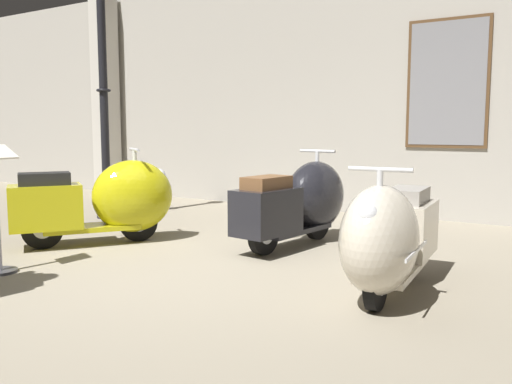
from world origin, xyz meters
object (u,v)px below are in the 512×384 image
at_px(scooter_2, 389,238).
at_px(lamppost, 104,100).
at_px(scooter_0, 107,201).
at_px(scooter_1, 302,202).

bearing_deg(scooter_2, lamppost, -111.86).
bearing_deg(lamppost, scooter_0, -42.19).
distance_m(scooter_0, scooter_1, 2.03).
xyz_separation_m(scooter_0, scooter_2, (3.09, -0.22, -0.02)).
height_order(scooter_0, lamppost, lamppost).
xyz_separation_m(scooter_2, lamppost, (-4.37, 1.38, 1.15)).
bearing_deg(scooter_2, scooter_1, -137.70).
distance_m(scooter_1, lamppost, 3.22).
xyz_separation_m(scooter_0, lamppost, (-1.28, 1.16, 1.13)).
relative_size(scooter_0, scooter_2, 1.01).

